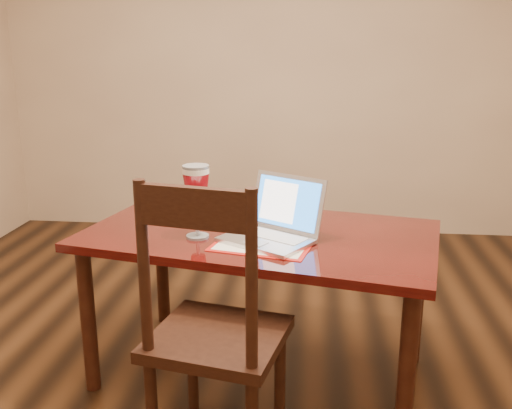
# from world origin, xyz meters

# --- Properties ---
(ground) EXTENTS (5.00, 5.00, 0.00)m
(ground) POSITION_xyz_m (0.00, 0.00, 0.00)
(ground) COLOR black
(ground) RESTS_ON ground
(dining_table) EXTENTS (1.68, 1.17, 1.04)m
(dining_table) POSITION_xyz_m (0.07, 0.20, 0.65)
(dining_table) COLOR #440B09
(dining_table) RESTS_ON ground
(dining_chair) EXTENTS (0.55, 0.53, 1.11)m
(dining_chair) POSITION_xyz_m (-0.03, -0.38, 0.52)
(dining_chair) COLOR black
(dining_chair) RESTS_ON ground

